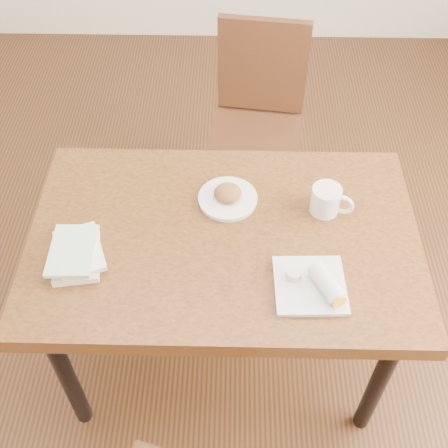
{
  "coord_description": "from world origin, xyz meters",
  "views": [
    {
      "loc": [
        0.03,
        -1.18,
        2.15
      ],
      "look_at": [
        0.0,
        0.0,
        0.8
      ],
      "focal_mm": 45.0,
      "sensor_mm": 36.0,
      "label": 1
    }
  ],
  "objects_px": {
    "coffee_mug": "(327,200)",
    "book_stack": "(76,253)",
    "table": "(224,250)",
    "plate_scone": "(228,197)",
    "plate_burrito": "(315,285)",
    "chair_far": "(258,114)"
  },
  "relations": [
    {
      "from": "plate_scone",
      "to": "book_stack",
      "type": "height_order",
      "value": "plate_scone"
    },
    {
      "from": "table",
      "to": "plate_scone",
      "type": "height_order",
      "value": "plate_scone"
    },
    {
      "from": "plate_burrito",
      "to": "table",
      "type": "bearing_deg",
      "value": 142.64
    },
    {
      "from": "plate_burrito",
      "to": "book_stack",
      "type": "distance_m",
      "value": 0.74
    },
    {
      "from": "chair_far",
      "to": "plate_scone",
      "type": "relative_size",
      "value": 4.68
    },
    {
      "from": "book_stack",
      "to": "table",
      "type": "bearing_deg",
      "value": 13.52
    },
    {
      "from": "table",
      "to": "plate_burrito",
      "type": "relative_size",
      "value": 5.82
    },
    {
      "from": "table",
      "to": "plate_scone",
      "type": "relative_size",
      "value": 6.26
    },
    {
      "from": "chair_far",
      "to": "plate_burrito",
      "type": "height_order",
      "value": "chair_far"
    },
    {
      "from": "coffee_mug",
      "to": "book_stack",
      "type": "distance_m",
      "value": 0.83
    },
    {
      "from": "plate_scone",
      "to": "coffee_mug",
      "type": "height_order",
      "value": "coffee_mug"
    },
    {
      "from": "table",
      "to": "plate_burrito",
      "type": "height_order",
      "value": "plate_burrito"
    },
    {
      "from": "coffee_mug",
      "to": "table",
      "type": "bearing_deg",
      "value": -161.66
    },
    {
      "from": "book_stack",
      "to": "coffee_mug",
      "type": "bearing_deg",
      "value": 15.6
    },
    {
      "from": "table",
      "to": "plate_burrito",
      "type": "xyz_separation_m",
      "value": [
        0.28,
        -0.21,
        0.1
      ]
    },
    {
      "from": "chair_far",
      "to": "book_stack",
      "type": "bearing_deg",
      "value": -120.61
    },
    {
      "from": "chair_far",
      "to": "plate_burrito",
      "type": "distance_m",
      "value": 1.14
    },
    {
      "from": "coffee_mug",
      "to": "plate_scone",
      "type": "bearing_deg",
      "value": 173.56
    },
    {
      "from": "plate_scone",
      "to": "coffee_mug",
      "type": "bearing_deg",
      "value": -6.44
    },
    {
      "from": "plate_burrito",
      "to": "plate_scone",
      "type": "bearing_deg",
      "value": 126.42
    },
    {
      "from": "chair_far",
      "to": "book_stack",
      "type": "xyz_separation_m",
      "value": [
        -0.59,
        -1.0,
        0.23
      ]
    },
    {
      "from": "plate_burrito",
      "to": "book_stack",
      "type": "relative_size",
      "value": 0.93
    }
  ]
}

